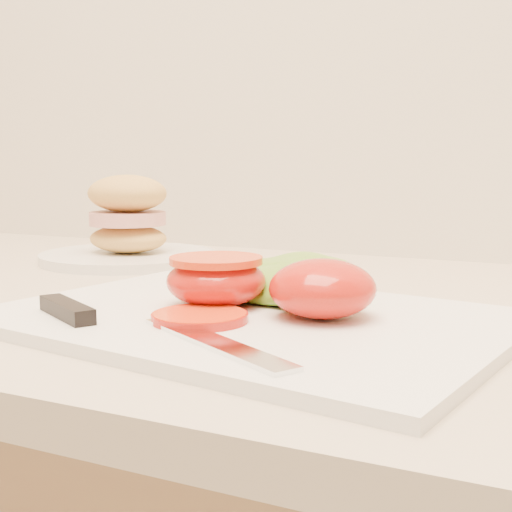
% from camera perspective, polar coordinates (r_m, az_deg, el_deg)
% --- Properties ---
extents(cutting_board, '(0.44, 0.34, 0.01)m').
position_cam_1_polar(cutting_board, '(0.57, -0.44, -5.10)').
color(cutting_board, white).
rests_on(cutting_board, counter).
extents(tomato_half_dome, '(0.08, 0.08, 0.05)m').
position_cam_1_polar(tomato_half_dome, '(0.55, 5.33, -2.60)').
color(tomato_half_dome, red).
rests_on(tomato_half_dome, cutting_board).
extents(tomato_half_cut, '(0.08, 0.08, 0.04)m').
position_cam_1_polar(tomato_half_cut, '(0.59, -3.21, -1.85)').
color(tomato_half_cut, red).
rests_on(tomato_half_cut, cutting_board).
extents(tomato_slice_0, '(0.07, 0.07, 0.01)m').
position_cam_1_polar(tomato_slice_0, '(0.54, -4.52, -4.89)').
color(tomato_slice_0, '#FA5418').
rests_on(tomato_slice_0, cutting_board).
extents(lettuce_leaf_0, '(0.20, 0.19, 0.03)m').
position_cam_1_polar(lettuce_leaf_0, '(0.64, 2.56, -1.78)').
color(lettuce_leaf_0, '#7EAD2E').
rests_on(lettuce_leaf_0, cutting_board).
extents(knife, '(0.26, 0.10, 0.01)m').
position_cam_1_polar(knife, '(0.53, -10.88, -5.14)').
color(knife, silver).
rests_on(knife, cutting_board).
extents(sandwich_plate, '(0.23, 0.23, 0.11)m').
position_cam_1_polar(sandwich_plate, '(0.93, -10.20, 1.97)').
color(sandwich_plate, white).
rests_on(sandwich_plate, counter).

